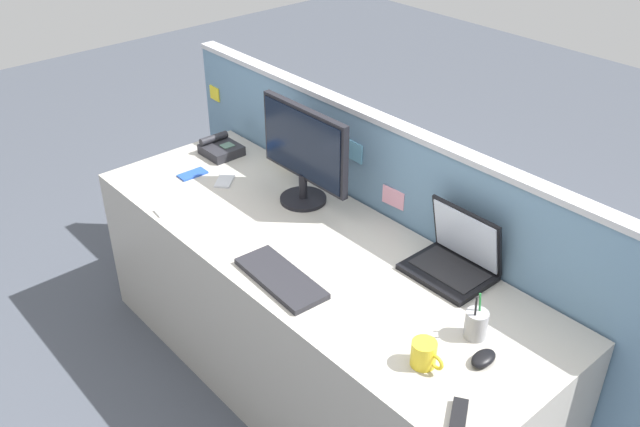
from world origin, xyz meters
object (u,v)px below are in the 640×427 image
(tv_remote, at_px, (458,422))
(coffee_mug, at_px, (424,354))
(computer_mouse_right_hand, at_px, (483,358))
(cell_phone_silver_slab, at_px, (225,180))
(keyboard_main, at_px, (281,278))
(desk_phone, at_px, (221,148))
(desktop_monitor, at_px, (304,150))
(cell_phone_white_slab, at_px, (171,209))
(cell_phone_blue_case, at_px, (193,174))
(pen_cup, at_px, (476,324))
(laptop, at_px, (456,256))

(tv_remote, xyz_separation_m, coffee_mug, (-0.22, 0.11, 0.03))
(computer_mouse_right_hand, relative_size, cell_phone_silver_slab, 0.76)
(keyboard_main, xyz_separation_m, computer_mouse_right_hand, (0.74, 0.21, 0.01))
(desk_phone, height_order, computer_mouse_right_hand, desk_phone)
(desktop_monitor, distance_m, cell_phone_white_slab, 0.62)
(cell_phone_silver_slab, height_order, tv_remote, tv_remote)
(cell_phone_blue_case, xyz_separation_m, tv_remote, (1.75, -0.23, 0.01))
(computer_mouse_right_hand, relative_size, tv_remote, 0.59)
(desk_phone, relative_size, keyboard_main, 0.45)
(desktop_monitor, height_order, coffee_mug, desktop_monitor)
(cell_phone_blue_case, bearing_deg, desk_phone, 114.27)
(desk_phone, height_order, keyboard_main, desk_phone)
(desktop_monitor, bearing_deg, keyboard_main, -48.61)
(cell_phone_silver_slab, height_order, coffee_mug, coffee_mug)
(cell_phone_white_slab, bearing_deg, computer_mouse_right_hand, 16.81)
(computer_mouse_right_hand, height_order, pen_cup, pen_cup)
(computer_mouse_right_hand, relative_size, pen_cup, 0.57)
(coffee_mug, bearing_deg, cell_phone_silver_slab, 171.54)
(tv_remote, bearing_deg, desk_phone, 133.51)
(desktop_monitor, height_order, computer_mouse_right_hand, desktop_monitor)
(computer_mouse_right_hand, xyz_separation_m, cell_phone_blue_case, (-1.64, -0.02, -0.01))
(desktop_monitor, xyz_separation_m, pen_cup, (1.03, -0.15, -0.19))
(keyboard_main, xyz_separation_m, tv_remote, (0.85, -0.04, -0.00))
(coffee_mug, bearing_deg, keyboard_main, -173.91)
(keyboard_main, relative_size, cell_phone_silver_slab, 2.94)
(cell_phone_blue_case, bearing_deg, laptop, 15.57)
(computer_mouse_right_hand, bearing_deg, cell_phone_silver_slab, 175.45)
(desktop_monitor, height_order, cell_phone_blue_case, desktop_monitor)
(computer_mouse_right_hand, height_order, coffee_mug, coffee_mug)
(desk_phone, relative_size, computer_mouse_right_hand, 1.75)
(desk_phone, xyz_separation_m, tv_remote, (1.85, -0.46, -0.02))
(cell_phone_white_slab, bearing_deg, laptop, 34.57)
(cell_phone_blue_case, bearing_deg, desktop_monitor, 26.46)
(computer_mouse_right_hand, bearing_deg, laptop, 137.71)
(laptop, relative_size, computer_mouse_right_hand, 3.02)
(desk_phone, bearing_deg, pen_cup, -4.31)
(desk_phone, height_order, cell_phone_white_slab, desk_phone)
(computer_mouse_right_hand, distance_m, cell_phone_white_slab, 1.46)
(cell_phone_white_slab, bearing_deg, cell_phone_silver_slab, 107.44)
(cell_phone_silver_slab, bearing_deg, cell_phone_blue_case, 166.77)
(cell_phone_blue_case, distance_m, coffee_mug, 1.53)
(cell_phone_blue_case, bearing_deg, tv_remote, -6.51)
(cell_phone_blue_case, relative_size, cell_phone_white_slab, 0.98)
(pen_cup, xyz_separation_m, cell_phone_blue_case, (-1.55, -0.10, -0.05))
(desk_phone, distance_m, cell_phone_blue_case, 0.24)
(desk_phone, bearing_deg, tv_remote, -13.87)
(keyboard_main, bearing_deg, tv_remote, 0.52)
(tv_remote, distance_m, coffee_mug, 0.25)
(tv_remote, bearing_deg, coffee_mug, 121.61)
(laptop, bearing_deg, desktop_monitor, -173.62)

